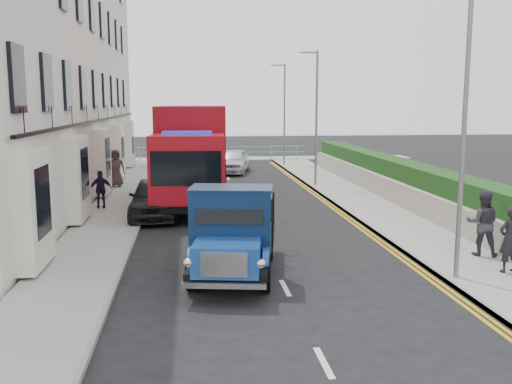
# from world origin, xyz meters

# --- Properties ---
(ground) EXTENTS (120.00, 120.00, 0.00)m
(ground) POSITION_xyz_m (0.00, 0.00, 0.00)
(ground) COLOR black
(ground) RESTS_ON ground
(pavement_west) EXTENTS (2.40, 38.00, 0.12)m
(pavement_west) POSITION_xyz_m (-5.20, 9.00, 0.06)
(pavement_west) COLOR gray
(pavement_west) RESTS_ON ground
(pavement_east) EXTENTS (2.60, 38.00, 0.12)m
(pavement_east) POSITION_xyz_m (5.30, 9.00, 0.06)
(pavement_east) COLOR gray
(pavement_east) RESTS_ON ground
(promenade) EXTENTS (30.00, 2.50, 0.12)m
(promenade) POSITION_xyz_m (0.00, 29.00, 0.06)
(promenade) COLOR gray
(promenade) RESTS_ON ground
(sea_plane) EXTENTS (120.00, 120.00, 0.00)m
(sea_plane) POSITION_xyz_m (0.00, 60.00, 0.00)
(sea_plane) COLOR slate
(sea_plane) RESTS_ON ground
(terrace_west) EXTENTS (6.31, 30.20, 14.25)m
(terrace_west) POSITION_xyz_m (-9.47, 13.00, 7.17)
(terrace_west) COLOR silver
(terrace_west) RESTS_ON ground
(garden_east) EXTENTS (1.45, 28.00, 1.75)m
(garden_east) POSITION_xyz_m (7.21, 9.00, 0.90)
(garden_east) COLOR #B2AD9E
(garden_east) RESTS_ON ground
(seafront_railing) EXTENTS (13.00, 0.08, 1.11)m
(seafront_railing) POSITION_xyz_m (0.00, 28.20, 0.58)
(seafront_railing) COLOR #59B2A5
(seafront_railing) RESTS_ON ground
(lamp_near) EXTENTS (1.23, 0.18, 7.00)m
(lamp_near) POSITION_xyz_m (4.18, -2.00, 4.00)
(lamp_near) COLOR slate
(lamp_near) RESTS_ON ground
(lamp_mid) EXTENTS (1.23, 0.18, 7.00)m
(lamp_mid) POSITION_xyz_m (4.18, 14.00, 4.00)
(lamp_mid) COLOR slate
(lamp_mid) RESTS_ON ground
(lamp_far) EXTENTS (1.23, 0.18, 7.00)m
(lamp_far) POSITION_xyz_m (4.18, 24.00, 4.00)
(lamp_far) COLOR slate
(lamp_far) RESTS_ON ground
(bedford_lorry) EXTENTS (2.71, 5.18, 2.35)m
(bedford_lorry) POSITION_xyz_m (-1.21, -1.23, 1.08)
(bedford_lorry) COLOR black
(bedford_lorry) RESTS_ON ground
(red_lorry) EXTENTS (3.25, 8.29, 4.26)m
(red_lorry) POSITION_xyz_m (-2.09, 9.21, 2.27)
(red_lorry) COLOR black
(red_lorry) RESTS_ON ground
(parked_car_front) EXTENTS (1.86, 4.55, 1.55)m
(parked_car_front) POSITION_xyz_m (-3.60, 7.00, 0.77)
(parked_car_front) COLOR black
(parked_car_front) RESTS_ON ground
(parked_car_mid) EXTENTS (1.65, 4.49, 1.47)m
(parked_car_mid) POSITION_xyz_m (-2.60, 11.35, 0.73)
(parked_car_mid) COLOR #5367B3
(parked_car_mid) RESTS_ON ground
(parked_car_rear) EXTENTS (2.29, 5.38, 1.55)m
(parked_car_rear) POSITION_xyz_m (-2.60, 13.57, 0.77)
(parked_car_rear) COLOR #B7B7BC
(parked_car_rear) RESTS_ON ground
(seafront_car_left) EXTENTS (3.16, 5.93, 1.59)m
(seafront_car_left) POSITION_xyz_m (-2.69, 24.82, 0.79)
(seafront_car_left) COLOR black
(seafront_car_left) RESTS_ON ground
(seafront_car_right) EXTENTS (2.76, 4.75, 1.52)m
(seafront_car_right) POSITION_xyz_m (0.50, 20.74, 0.76)
(seafront_car_right) COLOR silver
(seafront_car_right) RESTS_ON ground
(pedestrian_east_near) EXTENTS (0.68, 0.50, 1.71)m
(pedestrian_east_near) POSITION_xyz_m (5.81, -1.75, 0.98)
(pedestrian_east_near) COLOR black
(pedestrian_east_near) RESTS_ON pavement_east
(pedestrian_east_far) EXTENTS (1.11, 1.01, 1.86)m
(pedestrian_east_far) POSITION_xyz_m (5.96, -0.11, 1.05)
(pedestrian_east_far) COLOR #37313C
(pedestrian_east_far) RESTS_ON pavement_east
(pedestrian_west_near) EXTENTS (0.97, 0.56, 1.55)m
(pedestrian_west_near) POSITION_xyz_m (-5.85, 8.59, 0.90)
(pedestrian_west_near) COLOR black
(pedestrian_west_near) RESTS_ON pavement_west
(pedestrian_west_far) EXTENTS (1.02, 0.74, 1.92)m
(pedestrian_west_far) POSITION_xyz_m (-6.00, 14.64, 1.08)
(pedestrian_west_far) COLOR #392A29
(pedestrian_west_far) RESTS_ON pavement_west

